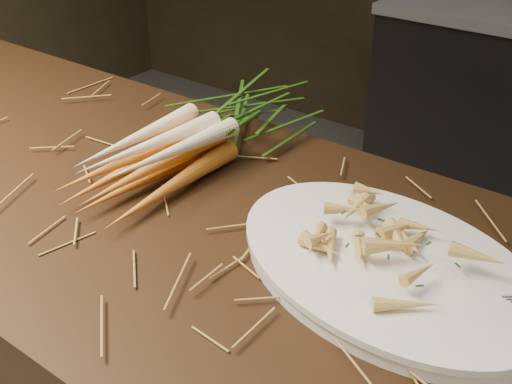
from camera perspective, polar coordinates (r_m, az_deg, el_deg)
straw_bedding at (r=0.96m, az=-1.68°, el=-3.02°), size 1.40×0.60×0.02m
root_veg_bunch at (r=1.17m, az=-3.59°, el=5.66°), size 0.20×0.58×0.11m
serving_platter at (r=0.89m, az=11.39°, el=-6.60°), size 0.52×0.41×0.02m
roasted_veg_heap at (r=0.87m, az=11.64°, el=-4.62°), size 0.26×0.21×0.05m
serving_fork at (r=0.80m, az=19.39°, el=-11.59°), size 0.14×0.13×0.00m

